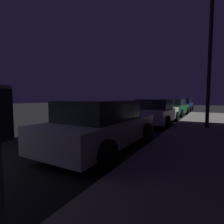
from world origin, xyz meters
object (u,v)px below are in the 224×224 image
at_px(car_silver, 103,125).
at_px(car_white, 156,112).
at_px(car_green, 174,107).
at_px(street_lamp, 211,39).
at_px(car_blue, 184,105).

relative_size(car_silver, car_white, 0.94).
relative_size(car_silver, car_green, 0.92).
height_order(car_white, street_lamp, street_lamp).
bearing_deg(car_green, car_white, -89.98).
height_order(car_white, car_green, same).
relative_size(car_silver, street_lamp, 0.68).
bearing_deg(car_green, car_silver, -89.99).
relative_size(car_white, car_green, 0.98).
relative_size(car_green, street_lamp, 0.75).
bearing_deg(car_silver, car_white, 90.00).
bearing_deg(street_lamp, car_green, 111.90).
distance_m(car_blue, street_lamp, 13.80).
height_order(car_blue, street_lamp, street_lamp).
distance_m(car_silver, street_lamp, 6.49).
height_order(car_silver, car_blue, same).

